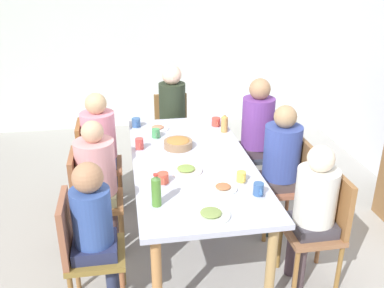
{
  "coord_description": "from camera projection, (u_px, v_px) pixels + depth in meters",
  "views": [
    {
      "loc": [
        3.18,
        -0.53,
        2.32
      ],
      "look_at": [
        0.0,
        0.0,
        0.92
      ],
      "focal_mm": 39.77,
      "sensor_mm": 36.0,
      "label": 1
    }
  ],
  "objects": [
    {
      "name": "plate_3",
      "position": [
        223.0,
        188.0,
        3.11
      ],
      "size": [
        0.21,
        0.21,
        0.04
      ],
      "color": "white",
      "rests_on": "dining_table"
    },
    {
      "name": "plate_0",
      "position": [
        158.0,
        128.0,
        4.22
      ],
      "size": [
        0.22,
        0.22,
        0.04
      ],
      "color": "white",
      "rests_on": "dining_table"
    },
    {
      "name": "bottle_1",
      "position": [
        224.0,
        123.0,
        4.14
      ],
      "size": [
        0.07,
        0.07,
        0.19
      ],
      "color": "tan",
      "rests_on": "dining_table"
    },
    {
      "name": "cup_0",
      "position": [
        139.0,
        144.0,
        3.78
      ],
      "size": [
        0.11,
        0.07,
        0.1
      ],
      "color": "#C74743",
      "rests_on": "dining_table"
    },
    {
      "name": "person_1",
      "position": [
        257.0,
        127.0,
        4.33
      ],
      "size": [
        0.33,
        0.33,
        1.26
      ],
      "color": "#39373F",
      "rests_on": "ground_plane"
    },
    {
      "name": "cup_1",
      "position": [
        241.0,
        177.0,
        3.22
      ],
      "size": [
        0.11,
        0.07,
        0.08
      ],
      "color": "#EEC64E",
      "rests_on": "dining_table"
    },
    {
      "name": "cup_5",
      "position": [
        156.0,
        133.0,
        4.02
      ],
      "size": [
        0.11,
        0.08,
        0.09
      ],
      "color": "#459559",
      "rests_on": "dining_table"
    },
    {
      "name": "person_0",
      "position": [
        95.0,
        225.0,
        2.86
      ],
      "size": [
        0.3,
        0.3,
        1.14
      ],
      "color": "#243B50",
      "rests_on": "ground_plane"
    },
    {
      "name": "person_2",
      "position": [
        314.0,
        203.0,
        3.1
      ],
      "size": [
        0.3,
        0.3,
        1.15
      ],
      "color": "#47393E",
      "rests_on": "ground_plane"
    },
    {
      "name": "bottle_0",
      "position": [
        156.0,
        191.0,
        2.88
      ],
      "size": [
        0.07,
        0.07,
        0.24
      ],
      "color": "#4E8730",
      "rests_on": "dining_table"
    },
    {
      "name": "chair_5",
      "position": [
        172.0,
        128.0,
        4.97
      ],
      "size": [
        0.4,
        0.4,
        0.9
      ],
      "color": "olive",
      "rests_on": "ground_plane"
    },
    {
      "name": "bowl_0",
      "position": [
        178.0,
        143.0,
        3.81
      ],
      "size": [
        0.26,
        0.26,
        0.09
      ],
      "color": "#906F50",
      "rests_on": "dining_table"
    },
    {
      "name": "cup_3",
      "position": [
        259.0,
        189.0,
        3.03
      ],
      "size": [
        0.11,
        0.07,
        0.09
      ],
      "color": "#345994",
      "rests_on": "dining_table"
    },
    {
      "name": "chair_4",
      "position": [
        89.0,
        196.0,
        3.55
      ],
      "size": [
        0.4,
        0.4,
        0.9
      ],
      "color": "#956238",
      "rests_on": "ground_plane"
    },
    {
      "name": "chair_6",
      "position": [
        288.0,
        180.0,
        3.81
      ],
      "size": [
        0.4,
        0.4,
        0.9
      ],
      "color": "#955841",
      "rests_on": "ground_plane"
    },
    {
      "name": "plate_1",
      "position": [
        186.0,
        170.0,
        3.38
      ],
      "size": [
        0.26,
        0.26,
        0.04
      ],
      "color": "silver",
      "rests_on": "dining_table"
    },
    {
      "name": "chair_2",
      "position": [
        322.0,
        223.0,
        3.18
      ],
      "size": [
        0.4,
        0.4,
        0.9
      ],
      "color": "#8D5E3F",
      "rests_on": "ground_plane"
    },
    {
      "name": "person_4",
      "position": [
        98.0,
        174.0,
        3.48
      ],
      "size": [
        0.32,
        0.32,
        1.17
      ],
      "color": "brown",
      "rests_on": "ground_plane"
    },
    {
      "name": "chair_3",
      "position": [
        93.0,
        160.0,
        4.18
      ],
      "size": [
        0.4,
        0.4,
        0.9
      ],
      "color": "#915839",
      "rests_on": "ground_plane"
    },
    {
      "name": "person_5",
      "position": [
        172.0,
        110.0,
        4.79
      ],
      "size": [
        0.3,
        0.3,
        1.28
      ],
      "color": "#312A4E",
      "rests_on": "ground_plane"
    },
    {
      "name": "plate_2",
      "position": [
        211.0,
        214.0,
        2.79
      ],
      "size": [
        0.26,
        0.26,
        0.04
      ],
      "color": "white",
      "rests_on": "dining_table"
    },
    {
      "name": "ground_plane",
      "position": [
        192.0,
        236.0,
        3.88
      ],
      "size": [
        7.11,
        7.11,
        0.0
      ],
      "primitive_type": "plane",
      "color": "#9E9D98"
    },
    {
      "name": "wall_left",
      "position": [
        157.0,
        38.0,
        6.1
      ],
      "size": [
        0.12,
        4.89,
        2.6
      ],
      "primitive_type": "cube",
      "color": "silver",
      "rests_on": "ground_plane"
    },
    {
      "name": "chair_0",
      "position": [
        83.0,
        247.0,
        2.92
      ],
      "size": [
        0.4,
        0.4,
        0.9
      ],
      "color": "olive",
      "rests_on": "ground_plane"
    },
    {
      "name": "cup_2",
      "position": [
        216.0,
        122.0,
        4.31
      ],
      "size": [
        0.12,
        0.09,
        0.08
      ],
      "color": "#D54539",
      "rests_on": "dining_table"
    },
    {
      "name": "dining_table",
      "position": [
        192.0,
        168.0,
        3.61
      ],
      "size": [
        2.09,
        0.99,
        0.77
      ],
      "color": "#B3B9D1",
      "rests_on": "ground_plane"
    },
    {
      "name": "cup_4",
      "position": [
        163.0,
        178.0,
        3.2
      ],
      "size": [
        0.12,
        0.09,
        0.08
      ],
      "color": "#D24F3B",
      "rests_on": "dining_table"
    },
    {
      "name": "chair_1",
      "position": [
        263.0,
        148.0,
        4.44
      ],
      "size": [
        0.4,
        0.4,
        0.9
      ],
      "color": "#2E3644",
      "rests_on": "ground_plane"
    },
    {
      "name": "cup_6",
      "position": [
        136.0,
        123.0,
        4.28
      ],
      "size": [
        0.12,
        0.09,
        0.09
      ],
      "color": "#3A619A",
      "rests_on": "dining_table"
    },
    {
      "name": "person_3",
      "position": [
        100.0,
        140.0,
        4.11
      ],
      "size": [
        0.33,
        0.33,
        1.19
      ],
      "color": "#2B3347",
      "rests_on": "ground_plane"
    },
    {
      "name": "person_6",
      "position": [
        280.0,
        158.0,
        3.71
      ],
      "size": [
        0.32,
        0.32,
        1.21
      ],
      "color": "#364748",
      "rests_on": "ground_plane"
    }
  ]
}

